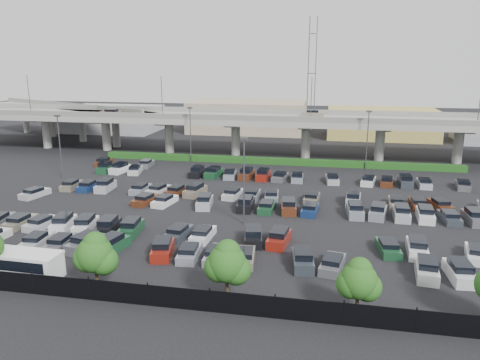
# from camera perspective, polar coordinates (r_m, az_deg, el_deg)

# --- Properties ---
(ground) EXTENTS (280.00, 280.00, 0.00)m
(ground) POSITION_cam_1_polar(r_m,az_deg,el_deg) (62.87, 1.79, -2.92)
(ground) COLOR black
(overpass) EXTENTS (150.00, 13.00, 15.80)m
(overpass) POSITION_cam_1_polar(r_m,az_deg,el_deg) (92.52, 4.84, 7.10)
(overpass) COLOR gray
(overpass) RESTS_ON ground
(on_ramp) EXTENTS (50.93, 30.13, 8.80)m
(on_ramp) POSITION_cam_1_polar(r_m,az_deg,el_deg) (119.93, -20.26, 7.91)
(on_ramp) COLOR gray
(on_ramp) RESTS_ON ground
(hedge) EXTENTS (66.00, 1.60, 1.10)m
(hedge) POSITION_cam_1_polar(r_m,az_deg,el_deg) (86.72, 4.40, 2.31)
(hedge) COLOR #123E13
(hedge) RESTS_ON ground
(fence) EXTENTS (70.00, 0.10, 2.00)m
(fence) POSITION_cam_1_polar(r_m,az_deg,el_deg) (37.24, -5.32, -14.35)
(fence) COLOR black
(fence) RESTS_ON ground
(tree_row) EXTENTS (65.07, 3.66, 5.94)m
(tree_row) POSITION_cam_1_polar(r_m,az_deg,el_deg) (37.15, -3.64, -9.87)
(tree_row) COLOR #332316
(tree_row) RESTS_ON ground
(shuttle_bus) EXTENTS (7.43, 2.73, 2.36)m
(shuttle_bus) POSITION_cam_1_polar(r_m,az_deg,el_deg) (46.41, -25.17, -9.17)
(shuttle_bus) COLOR white
(shuttle_bus) RESTS_ON ground
(parked_cars) EXTENTS (63.16, 41.61, 1.67)m
(parked_cars) POSITION_cam_1_polar(r_m,az_deg,el_deg) (59.32, 0.91, -3.35)
(parked_cars) COLOR #552916
(parked_cars) RESTS_ON ground
(light_poles) EXTENTS (66.90, 48.38, 10.30)m
(light_poles) POSITION_cam_1_polar(r_m,az_deg,el_deg) (63.97, -1.54, 3.16)
(light_poles) COLOR #46464B
(light_poles) RESTS_ON ground
(distant_buildings) EXTENTS (138.00, 24.00, 9.00)m
(distant_buildings) POSITION_cam_1_polar(r_m,az_deg,el_deg) (122.04, 12.26, 7.10)
(distant_buildings) COLOR gray
(distant_buildings) RESTS_ON ground
(comm_tower) EXTENTS (2.40, 2.40, 30.00)m
(comm_tower) POSITION_cam_1_polar(r_m,az_deg,el_deg) (133.40, 8.75, 12.98)
(comm_tower) COLOR #46464B
(comm_tower) RESTS_ON ground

